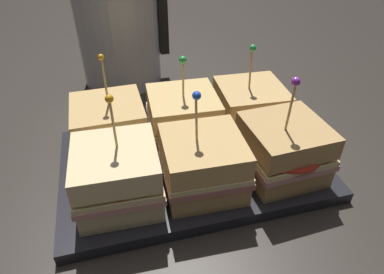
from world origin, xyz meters
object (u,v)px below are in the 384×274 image
(sandwich_front_left, at_px, (117,177))
(sandwich_back_right, at_px, (250,108))
(sandwich_front_right, at_px, (283,150))
(serving_platter, at_px, (192,164))
(sandwich_back_center, at_px, (182,119))
(kettle_steel, at_px, (119,30))
(sandwich_front_center, at_px, (205,164))
(sandwich_back_left, at_px, (110,128))

(sandwich_front_left, height_order, sandwich_back_right, sandwich_front_left)
(sandwich_front_right, height_order, sandwich_back_right, sandwich_front_right)
(sandwich_front_right, bearing_deg, serving_platter, 153.30)
(serving_platter, relative_size, sandwich_back_center, 2.66)
(sandwich_front_right, bearing_deg, sandwich_back_center, 136.42)
(sandwich_back_center, bearing_deg, sandwich_front_left, -135.21)
(kettle_steel, bearing_deg, sandwich_back_center, -76.24)
(sandwich_front_left, height_order, sandwich_front_center, sandwich_front_left)
(serving_platter, bearing_deg, kettle_steel, 101.91)
(sandwich_back_center, relative_size, sandwich_back_right, 0.98)
(sandwich_front_left, distance_m, sandwich_back_right, 0.26)
(sandwich_back_right, bearing_deg, kettle_steel, 124.13)
(sandwich_back_left, xyz_separation_m, sandwich_back_center, (0.12, -0.00, -0.00))
(sandwich_back_left, relative_size, sandwich_back_center, 1.08)
(serving_platter, height_order, sandwich_back_center, sandwich_back_center)
(sandwich_front_center, height_order, sandwich_back_left, sandwich_back_left)
(sandwich_front_right, distance_m, sandwich_back_right, 0.12)
(serving_platter, height_order, sandwich_back_left, sandwich_back_left)
(sandwich_front_right, relative_size, sandwich_back_left, 1.00)
(sandwich_front_center, relative_size, sandwich_back_right, 0.98)
(sandwich_front_center, height_order, sandwich_back_right, sandwich_back_right)
(sandwich_back_center, height_order, kettle_steel, kettle_steel)
(sandwich_front_left, relative_size, sandwich_front_right, 0.97)
(sandwich_front_left, xyz_separation_m, sandwich_front_center, (0.12, -0.00, -0.00))
(sandwich_front_left, bearing_deg, sandwich_back_center, 44.79)
(sandwich_front_right, distance_m, kettle_steel, 0.45)
(serving_platter, bearing_deg, sandwich_front_left, -153.74)
(serving_platter, relative_size, sandwich_front_left, 2.55)
(serving_platter, height_order, sandwich_front_right, sandwich_front_right)
(sandwich_front_right, bearing_deg, sandwich_front_left, 179.19)
(sandwich_back_left, bearing_deg, sandwich_front_center, -44.60)
(sandwich_back_right, bearing_deg, sandwich_back_left, -179.55)
(sandwich_front_left, distance_m, sandwich_back_left, 0.12)
(sandwich_front_left, bearing_deg, kettle_steel, 83.87)
(kettle_steel, bearing_deg, sandwich_back_right, -55.87)
(sandwich_front_right, height_order, kettle_steel, kettle_steel)
(sandwich_back_center, xyz_separation_m, kettle_steel, (-0.07, 0.29, 0.06))
(sandwich_front_left, height_order, sandwich_back_center, sandwich_front_left)
(sandwich_back_left, distance_m, sandwich_back_center, 0.12)
(sandwich_front_right, bearing_deg, kettle_steel, 115.47)
(sandwich_back_right, bearing_deg, serving_platter, -152.73)
(sandwich_front_center, distance_m, sandwich_front_right, 0.12)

